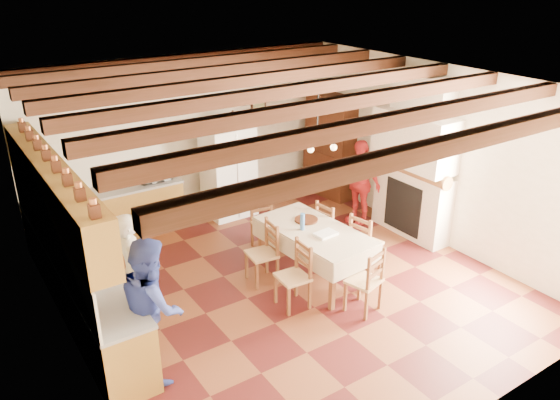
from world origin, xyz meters
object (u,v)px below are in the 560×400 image
(chair_left_near, at_px, (293,276))
(person_woman_red, at_px, (359,182))
(dining_table, at_px, (314,234))
(microwave, at_px, (153,172))
(refrigerator, at_px, (228,171))
(chair_end_near, at_px, (364,280))
(person_woman_blue, at_px, (152,306))
(chair_end_far, at_px, (266,222))
(chair_right_near, at_px, (366,242))
(chair_right_far, at_px, (331,228))
(hutch, at_px, (330,146))
(chair_left_far, at_px, (262,253))
(person_man, at_px, (133,271))

(chair_left_near, relative_size, person_woman_red, 0.60)
(dining_table, bearing_deg, microwave, 113.65)
(refrigerator, xyz_separation_m, chair_end_near, (-0.03, -3.83, -0.38))
(chair_left_near, xyz_separation_m, person_woman_blue, (-2.06, -0.17, 0.38))
(chair_end_near, relative_size, chair_end_far, 1.00)
(chair_right_near, relative_size, microwave, 1.75)
(chair_right_far, bearing_deg, microwave, 30.92)
(dining_table, bearing_deg, chair_right_far, 30.65)
(hutch, bearing_deg, refrigerator, 166.36)
(dining_table, height_order, chair_left_near, chair_left_near)
(chair_right_far, relative_size, person_woman_blue, 0.56)
(chair_left_far, bearing_deg, chair_end_near, 34.64)
(chair_left_far, distance_m, chair_end_far, 1.05)
(chair_end_near, relative_size, person_man, 0.60)
(chair_end_near, distance_m, person_man, 3.06)
(refrigerator, bearing_deg, person_man, -138.74)
(refrigerator, distance_m, chair_end_near, 3.85)
(refrigerator, xyz_separation_m, chair_left_far, (-0.79, -2.43, -0.38))
(person_woman_blue, bearing_deg, chair_left_near, -74.59)
(chair_right_near, distance_m, chair_end_far, 1.71)
(refrigerator, relative_size, dining_table, 0.91)
(chair_end_far, bearing_deg, hutch, 35.40)
(person_woman_blue, height_order, person_woman_red, person_woman_blue)
(chair_right_far, height_order, chair_end_near, same)
(hutch, xyz_separation_m, microwave, (-3.57, 0.53, 0.01))
(refrigerator, relative_size, person_man, 1.07)
(person_woman_red, relative_size, microwave, 2.90)
(chair_right_near, xyz_separation_m, chair_end_near, (-0.77, -0.81, 0.00))
(person_man, distance_m, person_woman_blue, 0.97)
(chair_end_near, bearing_deg, hutch, -137.62)
(refrigerator, xyz_separation_m, chair_right_far, (0.59, -2.36, -0.38))
(chair_left_far, distance_m, microwave, 2.79)
(dining_table, bearing_deg, chair_end_far, 95.36)
(chair_left_far, xyz_separation_m, microwave, (-0.58, 2.67, 0.57))
(chair_right_near, height_order, person_woman_red, person_woman_red)
(chair_left_far, bearing_deg, chair_left_near, 6.90)
(chair_end_far, relative_size, microwave, 1.75)
(chair_end_near, bearing_deg, dining_table, -103.77)
(chair_left_near, bearing_deg, person_man, -108.52)
(dining_table, xyz_separation_m, microwave, (-1.31, 2.98, 0.33))
(chair_right_far, bearing_deg, person_woman_blue, 100.55)
(refrigerator, relative_size, chair_end_near, 1.79)
(dining_table, height_order, chair_right_far, chair_right_far)
(chair_right_near, height_order, chair_end_near, same)
(refrigerator, distance_m, person_man, 3.64)
(chair_right_near, relative_size, chair_right_far, 1.00)
(person_man, bearing_deg, chair_left_far, -76.58)
(chair_right_near, bearing_deg, dining_table, 59.05)
(microwave, bearing_deg, chair_left_near, -83.56)
(chair_left_far, relative_size, person_woman_red, 0.60)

